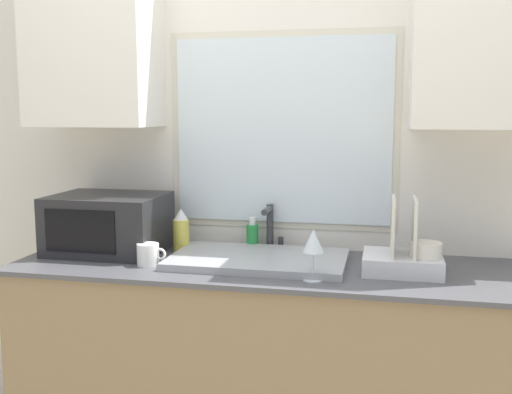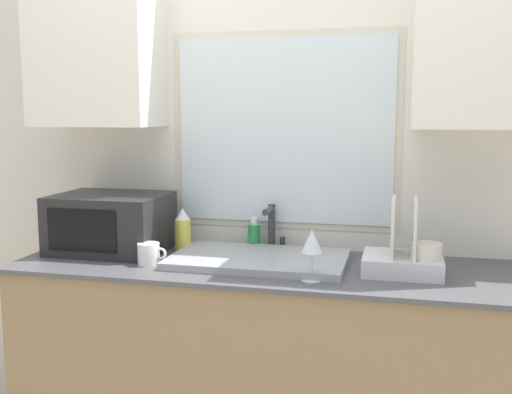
% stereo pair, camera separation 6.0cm
% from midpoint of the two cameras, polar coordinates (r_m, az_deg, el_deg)
% --- Properties ---
extents(countertop, '(2.08, 0.66, 0.94)m').
position_cam_midpoint_polar(countertop, '(2.61, 1.82, -16.46)').
color(countertop, '#8C7251').
rests_on(countertop, ground_plane).
extents(wall_back, '(6.00, 0.38, 2.60)m').
position_cam_midpoint_polar(wall_back, '(2.67, 3.27, 5.30)').
color(wall_back, silver).
rests_on(wall_back, ground_plane).
extents(sink_basin, '(0.71, 0.44, 0.03)m').
position_cam_midpoint_polar(sink_basin, '(2.47, 0.96, -5.95)').
color(sink_basin, '#9EA0A5').
rests_on(sink_basin, countertop).
extents(faucet, '(0.08, 0.15, 0.21)m').
position_cam_midpoint_polar(faucet, '(2.66, 2.16, -2.58)').
color(faucet, '#333338').
rests_on(faucet, countertop).
extents(microwave, '(0.48, 0.38, 0.25)m').
position_cam_midpoint_polar(microwave, '(2.72, -13.05, -2.41)').
color(microwave, '#232326').
rests_on(microwave, countertop).
extents(dish_rack, '(0.30, 0.25, 0.29)m').
position_cam_midpoint_polar(dish_rack, '(2.37, 14.74, -5.53)').
color(dish_rack, silver).
rests_on(dish_rack, countertop).
extents(spray_bottle, '(0.07, 0.07, 0.19)m').
position_cam_midpoint_polar(spray_bottle, '(2.69, -6.36, -3.17)').
color(spray_bottle, '#D8CC4C').
rests_on(spray_bottle, countertop).
extents(soap_bottle, '(0.05, 0.05, 0.15)m').
position_cam_midpoint_polar(soap_bottle, '(2.69, 0.44, -3.71)').
color(soap_bottle, '#268C3F').
rests_on(soap_bottle, countertop).
extents(mug_near_sink, '(0.12, 0.09, 0.09)m').
position_cam_midpoint_polar(mug_near_sink, '(2.47, -9.47, -5.36)').
color(mug_near_sink, white).
rests_on(mug_near_sink, countertop).
extents(wine_glass, '(0.08, 0.08, 0.19)m').
position_cam_midpoint_polar(wine_glass, '(2.19, 6.12, -4.35)').
color(wine_glass, silver).
rests_on(wine_glass, countertop).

